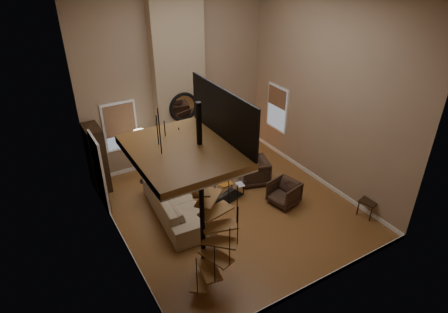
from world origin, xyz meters
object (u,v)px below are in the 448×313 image
armchair_near (256,171)px  accent_lamp (222,144)px  hutch (97,159)px  sofa (176,203)px  floor_lamp (141,140)px  armchair_far (286,192)px  side_chair (371,197)px  coffee_table (226,191)px

armchair_near → accent_lamp: size_ratio=1.60×
hutch → sofa: 2.79m
hutch → accent_lamp: (4.22, 0.16, -0.70)m
floor_lamp → armchair_far: bearing=-45.2°
hutch → floor_lamp: size_ratio=1.19×
armchair_far → side_chair: (1.60, -1.53, 0.17)m
hutch → armchair_near: bearing=-26.5°
armchair_near → coffee_table: size_ratio=0.69×
coffee_table → side_chair: size_ratio=1.34×
armchair_far → coffee_table: size_ratio=0.59×
hutch → coffee_table: bearing=-40.5°
coffee_table → hutch: bearing=139.5°
hutch → side_chair: bearing=-40.3°
hutch → armchair_near: 4.64m
side_chair → armchair_near: bearing=120.4°
armchair_near → floor_lamp: floor_lamp is taller
hutch → accent_lamp: size_ratio=3.71×
sofa → floor_lamp: bearing=8.4°
armchair_near → armchair_far: 1.33m
coffee_table → floor_lamp: size_ratio=0.74×
sofa → armchair_near: size_ratio=3.14×
coffee_table → accent_lamp: accent_lamp is taller
armchair_near → accent_lamp: bearing=-165.2°
side_chair → hutch: bearing=139.7°
armchair_near → accent_lamp: (0.10, 2.21, -0.10)m
armchair_far → accent_lamp: 3.55m
side_chair → sofa: bearing=150.1°
coffee_table → accent_lamp: bearing=62.1°
armchair_far → accent_lamp: armchair_far is taller
sofa → armchair_far: bearing=-105.7°
armchair_far → hutch: bearing=-141.8°
armchair_far → coffee_table: bearing=-138.1°
sofa → armchair_near: sofa is taller
hutch → coffee_table: size_ratio=1.60×
armchair_far → coffee_table: 1.66m
armchair_near → side_chair: side_chair is taller
coffee_table → side_chair: side_chair is taller
coffee_table → accent_lamp: size_ratio=2.31×
sofa → accent_lamp: (2.85, 2.53, -0.15)m
armchair_near → floor_lamp: bearing=-102.6°
armchair_near → armchair_far: (0.07, -1.33, 0.00)m
hutch → floor_lamp: (1.22, -0.39, 0.46)m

